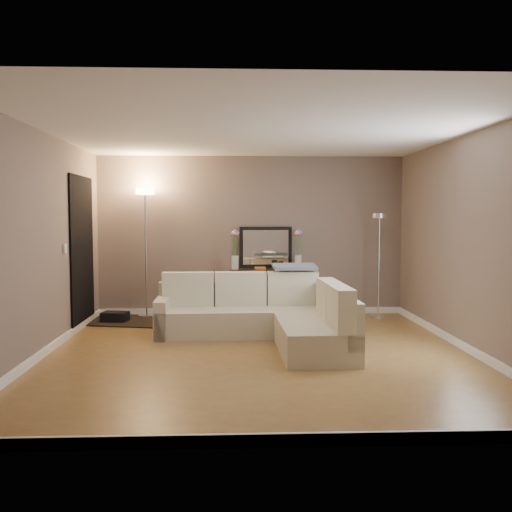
{
  "coord_description": "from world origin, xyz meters",
  "views": [
    {
      "loc": [
        -0.31,
        -6.62,
        1.62
      ],
      "look_at": [
        0.0,
        0.8,
        1.1
      ],
      "focal_mm": 40.0,
      "sensor_mm": 36.0,
      "label": 1
    }
  ],
  "objects_px": {
    "floor_lamp_lit": "(146,227)",
    "floor_lamp_unlit": "(379,245)",
    "console_table": "(262,291)",
    "sectional_sofa": "(269,316)"
  },
  "relations": [
    {
      "from": "sectional_sofa",
      "to": "floor_lamp_lit",
      "type": "xyz_separation_m",
      "value": [
        -1.86,
        1.76,
        1.14
      ]
    },
    {
      "from": "console_table",
      "to": "floor_lamp_unlit",
      "type": "relative_size",
      "value": 0.74
    },
    {
      "from": "console_table",
      "to": "floor_lamp_unlit",
      "type": "bearing_deg",
      "value": -8.13
    },
    {
      "from": "sectional_sofa",
      "to": "floor_lamp_lit",
      "type": "height_order",
      "value": "floor_lamp_lit"
    },
    {
      "from": "sectional_sofa",
      "to": "floor_lamp_unlit",
      "type": "relative_size",
      "value": 1.47
    },
    {
      "from": "console_table",
      "to": "floor_lamp_lit",
      "type": "distance_m",
      "value": 2.13
    },
    {
      "from": "floor_lamp_lit",
      "to": "floor_lamp_unlit",
      "type": "distance_m",
      "value": 3.71
    },
    {
      "from": "console_table",
      "to": "sectional_sofa",
      "type": "bearing_deg",
      "value": -89.98
    },
    {
      "from": "console_table",
      "to": "floor_lamp_unlit",
      "type": "distance_m",
      "value": 2.0
    },
    {
      "from": "sectional_sofa",
      "to": "floor_lamp_unlit",
      "type": "height_order",
      "value": "floor_lamp_unlit"
    }
  ]
}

